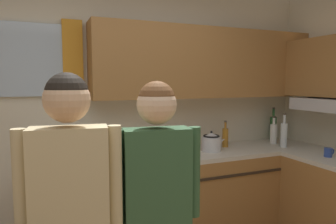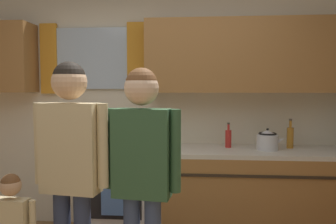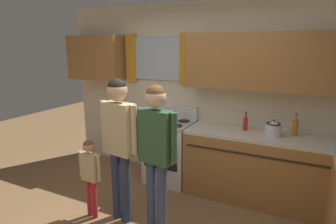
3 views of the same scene
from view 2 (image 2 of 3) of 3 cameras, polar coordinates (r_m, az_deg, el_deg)
name	(u,v)px [view 2 (image 2 of 3)]	position (r m, az deg, el deg)	size (l,w,h in m)	color
back_wall_unit	(169,87)	(3.53, 0.25, 4.30)	(4.60, 0.42, 2.60)	beige
kitchen_counter_run	(331,214)	(3.19, 25.83, -15.30)	(2.33, 2.19, 0.90)	#9E6B38
stove_oven	(121,190)	(3.48, -7.93, -12.97)	(0.64, 0.67, 1.10)	silver
bottle_sauce_red	(228,138)	(3.38, 10.15, -4.36)	(0.06, 0.06, 0.25)	red
bottle_oil_amber	(290,137)	(3.50, 19.93, -3.98)	(0.06, 0.06, 0.29)	#B27223
stovetop_kettle	(268,140)	(3.34, 16.47, -4.53)	(0.27, 0.20, 0.21)	silver
adult_holding_child	(71,157)	(2.27, -16.09, -7.37)	(0.51, 0.22, 1.65)	#2D3856
adult_in_plaid	(142,162)	(2.17, -4.43, -8.48)	(0.50, 0.22, 1.61)	#38476B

